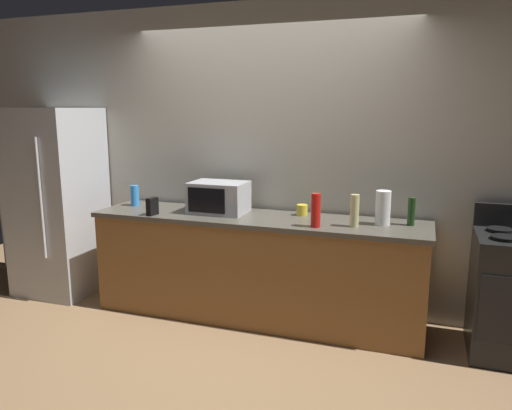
% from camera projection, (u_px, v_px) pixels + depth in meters
% --- Properties ---
extents(ground_plane, '(8.00, 8.00, 0.00)m').
position_uv_depth(ground_plane, '(240.00, 336.00, 3.90)').
color(ground_plane, '#93704C').
extents(back_wall, '(6.40, 0.10, 2.70)m').
position_uv_depth(back_wall, '(271.00, 159.00, 4.39)').
color(back_wall, beige).
rests_on(back_wall, ground_plane).
extents(counter_run, '(2.84, 0.64, 0.90)m').
position_uv_depth(counter_run, '(256.00, 268.00, 4.18)').
color(counter_run, brown).
rests_on(counter_run, ground_plane).
extents(refrigerator, '(0.72, 0.73, 1.80)m').
position_uv_depth(refrigerator, '(58.00, 202.00, 4.76)').
color(refrigerator, '#B7BABF').
rests_on(refrigerator, ground_plane).
extents(microwave, '(0.48, 0.35, 0.27)m').
position_uv_depth(microwave, '(219.00, 197.00, 4.23)').
color(microwave, '#B7BABF').
rests_on(microwave, counter_run).
extents(paper_towel_roll, '(0.12, 0.12, 0.27)m').
position_uv_depth(paper_towel_roll, '(383.00, 208.00, 3.78)').
color(paper_towel_roll, white).
rests_on(paper_towel_roll, counter_run).
extents(cordless_phone, '(0.07, 0.12, 0.15)m').
position_uv_depth(cordless_phone, '(152.00, 206.00, 4.14)').
color(cordless_phone, black).
rests_on(cordless_phone, counter_run).
extents(bottle_vinegar, '(0.07, 0.07, 0.25)m').
position_uv_depth(bottle_vinegar, '(355.00, 211.00, 3.72)').
color(bottle_vinegar, beige).
rests_on(bottle_vinegar, counter_run).
extents(bottle_wine, '(0.06, 0.06, 0.22)m').
position_uv_depth(bottle_wine, '(411.00, 212.00, 3.77)').
color(bottle_wine, '#1E3F19').
rests_on(bottle_wine, counter_run).
extents(bottle_spray_cleaner, '(0.08, 0.08, 0.19)m').
position_uv_depth(bottle_spray_cleaner, '(135.00, 196.00, 4.54)').
color(bottle_spray_cleaner, '#338CE5').
rests_on(bottle_spray_cleaner, counter_run).
extents(bottle_hot_sauce, '(0.07, 0.07, 0.26)m').
position_uv_depth(bottle_hot_sauce, '(316.00, 210.00, 3.72)').
color(bottle_hot_sauce, red).
rests_on(bottle_hot_sauce, counter_run).
extents(mug_yellow, '(0.09, 0.09, 0.09)m').
position_uv_depth(mug_yellow, '(302.00, 210.00, 4.14)').
color(mug_yellow, yellow).
rests_on(mug_yellow, counter_run).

